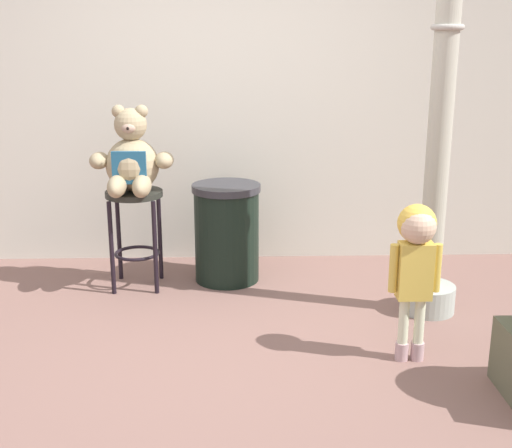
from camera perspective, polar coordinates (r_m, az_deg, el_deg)
ground_plane at (r=3.85m, az=-4.08°, el=-11.75°), size 24.00×24.00×0.00m
building_wall at (r=5.43m, az=-3.63°, el=17.48°), size 6.23×0.30×3.88m
bar_stool_with_teddy at (r=4.86m, az=-10.24°, el=0.51°), size 0.40×0.40×0.71m
teddy_bear at (r=4.74m, az=-10.54°, el=5.30°), size 0.58×0.52×0.60m
child_walking at (r=3.74m, az=13.46°, el=-2.10°), size 0.29×0.23×0.90m
trash_bin at (r=4.95m, az=-2.51°, el=-0.72°), size 0.50×0.50×0.73m
lamppost at (r=4.33m, az=15.44°, el=8.62°), size 0.36×0.36×3.16m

